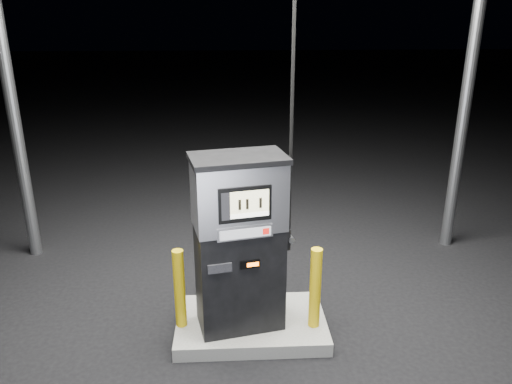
{
  "coord_description": "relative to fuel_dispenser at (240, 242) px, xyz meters",
  "views": [
    {
      "loc": [
        -0.19,
        -4.58,
        3.28
      ],
      "look_at": [
        0.05,
        0.0,
        1.6
      ],
      "focal_mm": 35.0,
      "sensor_mm": 36.0,
      "label": 1
    }
  ],
  "objects": [
    {
      "name": "pump_island",
      "position": [
        0.12,
        0.07,
        -1.02
      ],
      "size": [
        1.6,
        1.0,
        0.15
      ],
      "primitive_type": "cube",
      "color": "#605F5B",
      "rests_on": "ground"
    },
    {
      "name": "bollard_right",
      "position": [
        0.77,
        -0.08,
        -0.5
      ],
      "size": [
        0.15,
        0.15,
        0.89
      ],
      "primitive_type": "cylinder",
      "rotation": [
        0.0,
        0.0,
        0.27
      ],
      "color": "gold",
      "rests_on": "pump_island"
    },
    {
      "name": "bollard_left",
      "position": [
        -0.62,
        -0.0,
        -0.51
      ],
      "size": [
        0.12,
        0.12,
        0.87
      ],
      "primitive_type": "cylinder",
      "rotation": [
        0.0,
        0.0,
        0.07
      ],
      "color": "gold",
      "rests_on": "pump_island"
    },
    {
      "name": "fuel_dispenser",
      "position": [
        0.0,
        0.0,
        0.0
      ],
      "size": [
        1.06,
        0.72,
        3.83
      ],
      "rotation": [
        0.0,
        0.0,
        0.21
      ],
      "color": "black",
      "rests_on": "pump_island"
    },
    {
      "name": "ground",
      "position": [
        0.12,
        0.07,
        -1.1
      ],
      "size": [
        80.0,
        80.0,
        0.0
      ],
      "primitive_type": "plane",
      "color": "black",
      "rests_on": "ground"
    }
  ]
}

